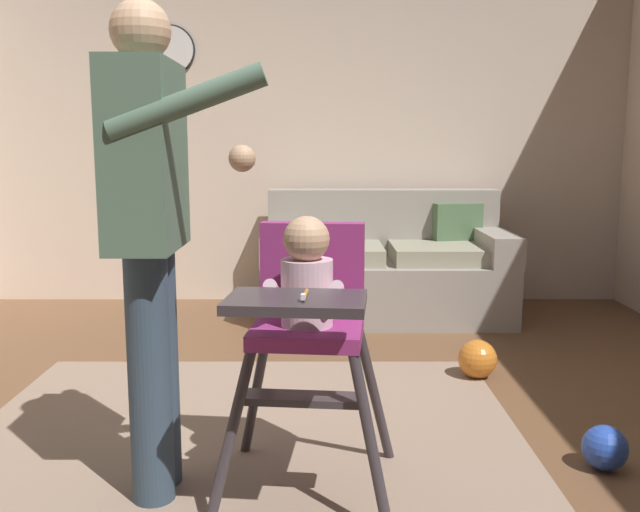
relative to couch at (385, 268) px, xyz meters
The scene contains 9 objects.
ground 2.47m from the couch, 103.35° to the right, with size 6.34×7.33×0.10m, color brown.
wall_far 1.30m from the couch, 137.37° to the left, with size 5.54×0.06×2.77m, color beige.
area_rug 2.44m from the couch, 108.44° to the right, with size 2.26×2.43×0.01m, color gray.
couch is the anchor object (origin of this frame).
high_chair 2.57m from the couch, 101.33° to the right, with size 0.66×0.77×0.96m.
adult_standing 2.76m from the couch, 112.00° to the right, with size 0.51×0.49×1.62m.
toy_ball 2.43m from the couch, 76.05° to the right, with size 0.16×0.16×0.16m, color #284CB7.
toy_ball_second 1.39m from the couch, 75.54° to the right, with size 0.20×0.20×0.20m, color orange.
wall_clock 2.23m from the couch, 162.88° to the left, with size 0.36×0.04×0.36m.
Camera 1 is at (0.10, -2.35, 1.17)m, focal length 38.87 mm.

